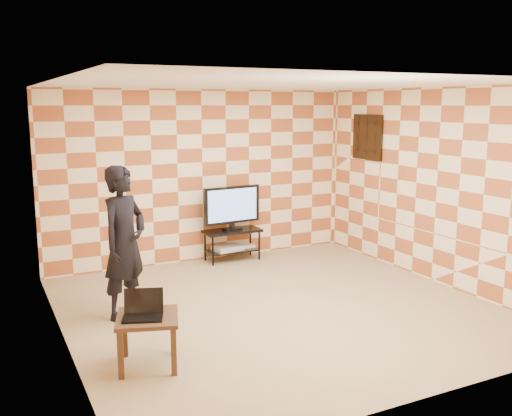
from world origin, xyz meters
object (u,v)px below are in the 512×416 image
object	(u,v)px
tv_stand	(232,238)
side_table	(148,325)
person	(124,243)
tv	(232,206)

from	to	relation	value
tv_stand	side_table	world-z (taller)	same
side_table	person	world-z (taller)	person
tv	person	xyz separation A→B (m)	(-2.12, -1.69, 0.01)
side_table	tv	bearing A→B (deg)	53.73
side_table	tv_stand	bearing A→B (deg)	53.76
tv_stand	tv	bearing A→B (deg)	-94.55
tv	side_table	world-z (taller)	tv
tv_stand	person	size ratio (longest dim) A/B	0.51
person	tv	bearing A→B (deg)	2.02
tv_stand	tv	xyz separation A→B (m)	(-0.00, -0.00, 0.52)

